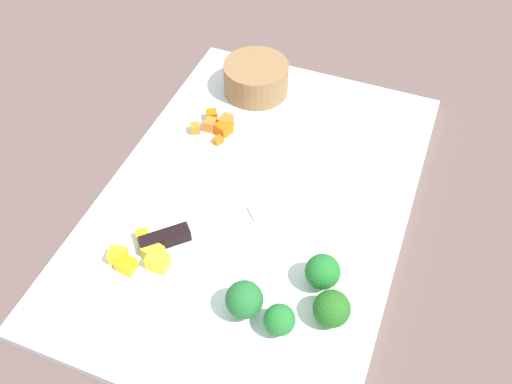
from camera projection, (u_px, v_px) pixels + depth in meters
The scene contains 19 objects.
ground_plane at pixel (256, 203), 0.70m from camera, with size 4.00×4.00×0.00m, color brown.
cutting_board at pixel (256, 200), 0.70m from camera, with size 0.54×0.37×0.01m, color white.
prep_bowl at pixel (256, 78), 0.81m from camera, with size 0.09×0.09×0.05m, color olive.
chef_knife at pixel (224, 221), 0.66m from camera, with size 0.22×0.22×0.02m.
carrot_dice_0 at pixel (224, 128), 0.77m from camera, with size 0.02×0.02×0.02m, color orange.
carrot_dice_1 at pixel (226, 122), 0.77m from camera, with size 0.02×0.02×0.02m, color orange.
carrot_dice_2 at pixel (211, 125), 0.77m from camera, with size 0.02×0.02×0.02m, color orange.
carrot_dice_3 at pixel (195, 128), 0.77m from camera, with size 0.01×0.01×0.01m, color orange.
carrot_dice_4 at pixel (212, 116), 0.78m from camera, with size 0.01×0.01×0.02m, color orange.
carrot_dice_5 at pixel (218, 140), 0.76m from camera, with size 0.01×0.01×0.01m, color orange.
pepper_dice_0 at pixel (158, 262), 0.62m from camera, with size 0.02×0.02×0.02m, color yellow.
pepper_dice_1 at pixel (127, 265), 0.62m from camera, with size 0.02×0.02×0.01m, color yellow.
pepper_dice_2 at pixel (118, 256), 0.63m from camera, with size 0.02×0.02×0.02m, color yellow.
pepper_dice_3 at pixel (153, 252), 0.63m from camera, with size 0.02×0.02×0.02m, color yellow.
pepper_dice_4 at pixel (143, 236), 0.65m from camera, with size 0.02×0.01×0.01m, color yellow.
broccoli_floret_0 at pixel (279, 320), 0.56m from camera, with size 0.03×0.03×0.04m.
broccoli_floret_1 at pixel (332, 309), 0.57m from camera, with size 0.04×0.04×0.04m.
broccoli_floret_2 at pixel (322, 272), 0.60m from camera, with size 0.04×0.04×0.04m.
broccoli_floret_3 at pixel (244, 300), 0.57m from camera, with size 0.04×0.04×0.04m.
Camera 1 is at (-0.42, -0.16, 0.54)m, focal length 39.31 mm.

